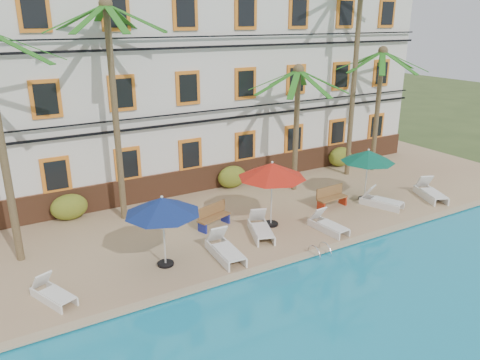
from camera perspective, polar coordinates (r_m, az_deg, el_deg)
ground at (r=18.03m, az=7.92°, el=-8.16°), size 100.00×100.00×0.00m
pool_deck at (r=21.74m, az=-0.15°, el=-2.69°), size 30.00×12.00×0.25m
swimming_pool at (r=14.06m, az=26.63°, el=-18.45°), size 26.00×12.00×0.20m
pool_coping at (r=17.29m, az=9.80°, el=-8.48°), size 30.00×0.35×0.06m
hotel_building at (r=24.78m, az=-6.08°, el=12.47°), size 25.40×6.44×10.22m
palm_b at (r=18.87m, az=-15.26°, el=11.18°), size 4.60×4.60×8.70m
palm_c at (r=22.10m, az=6.96°, el=8.67°), size 4.60×4.60×6.01m
palm_d at (r=24.63m, az=14.02°, el=15.17°), size 4.60×4.60×10.36m
palm_e at (r=26.02m, az=16.61°, el=10.42°), size 4.60×4.60×6.62m
shrub_left at (r=20.66m, az=-20.10°, el=-3.11°), size 1.50×0.90×1.10m
shrub_mid at (r=23.06m, az=-0.98°, el=0.40°), size 1.50×0.90×1.10m
shrub_right at (r=27.02m, az=12.11°, el=2.79°), size 1.50×0.90×1.10m
umbrella_blue at (r=15.47m, az=-9.46°, el=-3.16°), size 2.53×2.53×2.53m
umbrella_red at (r=18.30m, az=3.93°, el=1.14°), size 2.72×2.72×2.71m
umbrella_green at (r=21.83m, az=15.35°, el=2.79°), size 2.43×2.43×2.43m
lounger_a at (r=15.32m, az=-21.87°, el=-12.64°), size 1.17×1.74×0.77m
lounger_b at (r=16.57m, az=-1.88°, el=-8.38°), size 0.84×2.06×0.96m
lounger_c at (r=18.15m, az=2.55°, el=-5.85°), size 1.33×2.08×0.92m
lounger_d at (r=18.83m, az=10.66°, el=-5.33°), size 0.77×1.79×0.82m
lounger_e at (r=21.75m, az=16.78°, el=-2.38°), size 1.31×1.96×0.87m
lounger_f at (r=23.50m, az=22.19°, el=-1.35°), size 1.43×2.12×0.94m
bench_left at (r=18.79m, az=-3.36°, el=-4.40°), size 1.57×0.92×0.93m
bench_right at (r=21.11m, az=11.05°, el=-2.01°), size 1.52×0.54×0.93m
pool_ladder at (r=17.15m, az=9.66°, el=-8.82°), size 0.54×0.74×0.74m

